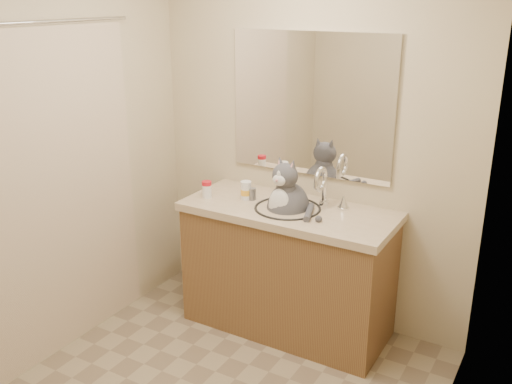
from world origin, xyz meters
TOP-DOWN VIEW (x-y plane):
  - room at (0.00, 0.00)m, footprint 2.22×2.52m
  - vanity at (0.00, 0.96)m, footprint 1.34×0.59m
  - mirror at (0.00, 1.24)m, footprint 1.10×0.02m
  - shower_curtain at (-1.05, 0.10)m, footprint 0.02×1.30m
  - cat at (-0.01, 0.95)m, footprint 0.38×0.34m
  - pill_bottle_redcap at (-0.55, 0.86)m, footprint 0.07×0.07m
  - pill_bottle_orange at (-0.31, 0.96)m, footprint 0.09×0.09m
  - grey_canister at (-0.27, 0.97)m, footprint 0.06×0.06m

SIDE VIEW (x-z plane):
  - vanity at x=0.00m, z-range -0.12..1.00m
  - cat at x=-0.01m, z-range 0.60..1.13m
  - grey_canister at x=-0.27m, z-range 0.85..0.93m
  - pill_bottle_redcap at x=-0.55m, z-range 0.85..0.96m
  - pill_bottle_orange at x=-0.31m, z-range 0.85..0.97m
  - shower_curtain at x=-1.05m, z-range 0.06..2.00m
  - room at x=0.00m, z-range -0.01..2.41m
  - mirror at x=0.00m, z-range 1.00..1.90m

